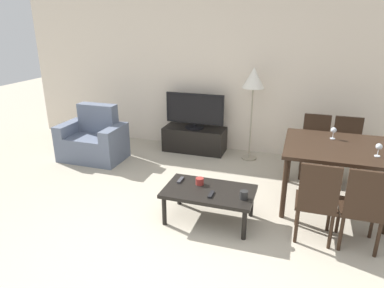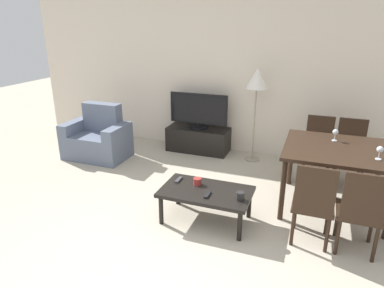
{
  "view_description": "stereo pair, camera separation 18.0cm",
  "coord_description": "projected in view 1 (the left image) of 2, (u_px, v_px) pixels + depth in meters",
  "views": [
    {
      "loc": [
        1.01,
        -2.25,
        2.14
      ],
      "look_at": [
        -0.27,
        1.68,
        0.65
      ],
      "focal_mm": 32.0,
      "sensor_mm": 36.0,
      "label": 1
    },
    {
      "loc": [
        1.18,
        -2.19,
        2.14
      ],
      "look_at": [
        -0.27,
        1.68,
        0.65
      ],
      "focal_mm": 32.0,
      "sensor_mm": 36.0,
      "label": 2
    }
  ],
  "objects": [
    {
      "name": "tv",
      "position": [
        195.0,
        111.0,
        5.75
      ],
      "size": [
        1.0,
        0.32,
        0.59
      ],
      "color": "black",
      "rests_on": "tv_stand"
    },
    {
      "name": "wine_glass_center",
      "position": [
        334.0,
        131.0,
        4.18
      ],
      "size": [
        0.07,
        0.07,
        0.15
      ],
      "color": "silver",
      "rests_on": "dining_table"
    },
    {
      "name": "remote_primary",
      "position": [
        211.0,
        194.0,
        3.66
      ],
      "size": [
        0.04,
        0.15,
        0.02
      ],
      "color": "black",
      "rests_on": "coffee_table"
    },
    {
      "name": "remote_secondary",
      "position": [
        181.0,
        180.0,
        3.99
      ],
      "size": [
        0.04,
        0.15,
        0.02
      ],
      "color": "#38383D",
      "rests_on": "coffee_table"
    },
    {
      "name": "cup_colored_far",
      "position": [
        200.0,
        181.0,
        3.89
      ],
      "size": [
        0.09,
        0.09,
        0.08
      ],
      "color": "maroon",
      "rests_on": "coffee_table"
    },
    {
      "name": "floor_lamp",
      "position": [
        253.0,
        82.0,
        5.21
      ],
      "size": [
        0.34,
        0.34,
        1.48
      ],
      "color": "gray",
      "rests_on": "ground_plane"
    },
    {
      "name": "armchair",
      "position": [
        94.0,
        140.0,
        5.56
      ],
      "size": [
        1.01,
        0.64,
        0.87
      ],
      "color": "slate",
      "rests_on": "ground_plane"
    },
    {
      "name": "ground_plane",
      "position": [
        163.0,
        277.0,
        3.03
      ],
      "size": [
        18.0,
        18.0,
        0.0
      ],
      "primitive_type": "plane",
      "color": "#B2A893"
    },
    {
      "name": "dining_chair_near_right",
      "position": [
        363.0,
        206.0,
        3.26
      ],
      "size": [
        0.4,
        0.4,
        0.89
      ],
      "color": "black",
      "rests_on": "ground_plane"
    },
    {
      "name": "wall_back",
      "position": [
        240.0,
        72.0,
        5.6
      ],
      "size": [
        7.98,
        0.06,
        2.7
      ],
      "color": "beige",
      "rests_on": "ground_plane"
    },
    {
      "name": "dining_chair_far_left",
      "position": [
        315.0,
        143.0,
        4.91
      ],
      "size": [
        0.4,
        0.4,
        0.89
      ],
      "color": "black",
      "rests_on": "ground_plane"
    },
    {
      "name": "dining_table",
      "position": [
        337.0,
        152.0,
        4.01
      ],
      "size": [
        1.19,
        1.09,
        0.77
      ],
      "color": "black",
      "rests_on": "ground_plane"
    },
    {
      "name": "dining_chair_far",
      "position": [
        346.0,
        147.0,
        4.78
      ],
      "size": [
        0.4,
        0.4,
        0.89
      ],
      "color": "black",
      "rests_on": "ground_plane"
    },
    {
      "name": "coffee_table",
      "position": [
        209.0,
        193.0,
        3.79
      ],
      "size": [
        1.0,
        0.59,
        0.38
      ],
      "color": "black",
      "rests_on": "ground_plane"
    },
    {
      "name": "cup_white_near",
      "position": [
        244.0,
        195.0,
        3.57
      ],
      "size": [
        0.09,
        0.09,
        0.09
      ],
      "color": "black",
      "rests_on": "coffee_table"
    },
    {
      "name": "tv_stand",
      "position": [
        195.0,
        139.0,
        5.92
      ],
      "size": [
        1.05,
        0.46,
        0.41
      ],
      "color": "black",
      "rests_on": "ground_plane"
    },
    {
      "name": "dining_chair_near",
      "position": [
        317.0,
        199.0,
        3.38
      ],
      "size": [
        0.4,
        0.4,
        0.89
      ],
      "color": "black",
      "rests_on": "ground_plane"
    },
    {
      "name": "wine_glass_left",
      "position": [
        379.0,
        147.0,
        3.64
      ],
      "size": [
        0.07,
        0.07,
        0.15
      ],
      "color": "silver",
      "rests_on": "dining_table"
    }
  ]
}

